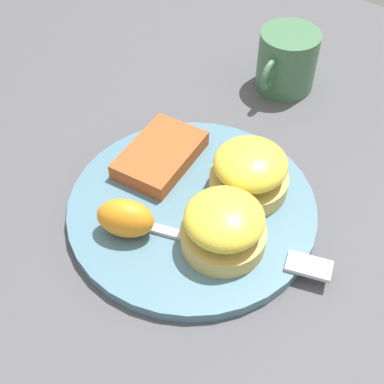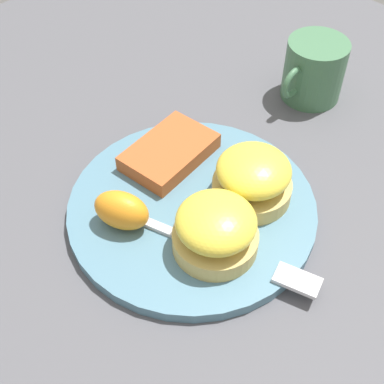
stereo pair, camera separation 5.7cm
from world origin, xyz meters
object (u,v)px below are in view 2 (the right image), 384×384
Objects in this scene: sandwich_benedict_right at (253,178)px; fork at (227,255)px; cup at (314,70)px; sandwich_benedict_left at (216,229)px; hashbrown_patty at (169,152)px; orange_wedge at (122,210)px.

sandwich_benedict_right is 0.41× the size of fork.
fork is at bearing 20.00° from cup.
sandwich_benedict_left is 0.14m from hashbrown_patty.
sandwich_benedict_left and sandwich_benedict_right have the same top height.
cup is at bearing 170.50° from hashbrown_patty.
sandwich_benedict_right is 0.11m from hashbrown_patty.
sandwich_benedict_right reaches higher than orange_wedge.
hashbrown_patty is 0.50× the size of fork.
sandwich_benedict_left reaches higher than orange_wedge.
orange_wedge is at bearing 19.06° from hashbrown_patty.
orange_wedge is at bearing -29.69° from sandwich_benedict_right.
cup is (-0.23, 0.04, 0.02)m from hashbrown_patty.
orange_wedge is 0.56× the size of cup.
sandwich_benedict_right is at bearing 101.47° from hashbrown_patty.
fork is at bearing 112.55° from orange_wedge.
cup reaches higher than sandwich_benedict_left.
sandwich_benedict_right is at bearing -166.89° from sandwich_benedict_left.
fork is (0.00, 0.02, -0.03)m from sandwich_benedict_left.
hashbrown_patty is at bearing -78.53° from sandwich_benedict_right.
sandwich_benedict_right is 0.09m from fork.
sandwich_benedict_right is 0.14m from orange_wedge.
cup is (-0.21, -0.07, -0.00)m from sandwich_benedict_right.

